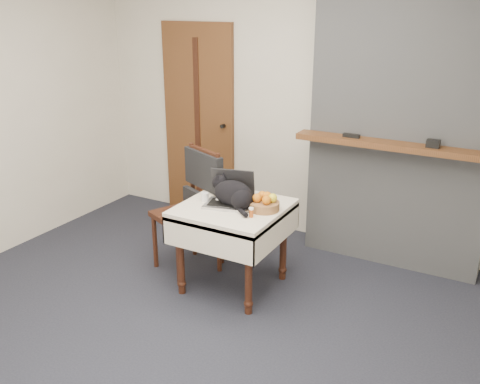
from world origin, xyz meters
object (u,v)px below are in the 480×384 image
object	(u,v)px
laptop	(230,196)
cat	(234,194)
cream_jar	(205,197)
door	(199,122)
chair	(196,194)
pill_bottle	(251,212)
fruit_basket	(264,203)
side_table	(233,219)

from	to	relation	value
laptop	cat	size ratio (longest dim) A/B	0.92
laptop	cream_jar	distance (m)	0.21
cream_jar	cat	bearing A→B (deg)	2.47
door	chair	bearing A→B (deg)	-58.23
door	pill_bottle	world-z (taller)	door
cat	fruit_basket	xyz separation A→B (m)	(0.24, 0.05, -0.05)
cat	cream_jar	size ratio (longest dim) A/B	6.44
pill_bottle	chair	xyz separation A→B (m)	(-0.68, 0.29, -0.07)
cream_jar	door	bearing A→B (deg)	124.79
pill_bottle	cream_jar	bearing A→B (deg)	166.32
door	cat	xyz separation A→B (m)	(1.14, -1.25, -0.20)
pill_bottle	chair	bearing A→B (deg)	156.66
cream_jar	chair	distance (m)	0.28
cream_jar	fruit_basket	world-z (taller)	fruit_basket
laptop	pill_bottle	bearing A→B (deg)	-44.61
door	laptop	xyz separation A→B (m)	(1.08, -1.21, -0.24)
pill_bottle	side_table	bearing A→B (deg)	149.37
laptop	fruit_basket	xyz separation A→B (m)	(0.30, 0.01, -0.01)
door	pill_bottle	xyz separation A→B (m)	(1.35, -1.38, -0.26)
door	laptop	world-z (taller)	door
cat	chair	size ratio (longest dim) A/B	0.42
cat	side_table	bearing A→B (deg)	161.68
side_table	chair	world-z (taller)	chair
laptop	cream_jar	bearing A→B (deg)	-178.93
cream_jar	side_table	bearing A→B (deg)	4.97
side_table	chair	size ratio (longest dim) A/B	0.74
chair	pill_bottle	bearing A→B (deg)	0.74
door	chair	distance (m)	1.32
cat	cream_jar	world-z (taller)	cat
laptop	pill_bottle	world-z (taller)	laptop
door	cream_jar	xyz separation A→B (m)	(0.88, -1.27, -0.27)
cream_jar	chair	xyz separation A→B (m)	(-0.21, 0.18, -0.06)
laptop	cream_jar	xyz separation A→B (m)	(-0.20, -0.05, -0.03)
cat	laptop	bearing A→B (deg)	164.00
fruit_basket	cream_jar	bearing A→B (deg)	-172.97
door	laptop	size ratio (longest dim) A/B	4.91
door	pill_bottle	distance (m)	1.95
pill_bottle	door	bearing A→B (deg)	134.44
cat	fruit_basket	size ratio (longest dim) A/B	1.91
door	chair	size ratio (longest dim) A/B	1.91
laptop	chair	distance (m)	0.43
cat	pill_bottle	bearing A→B (deg)	-12.12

